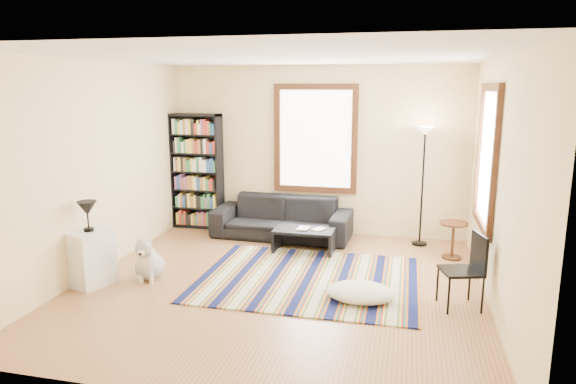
% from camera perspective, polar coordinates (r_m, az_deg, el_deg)
% --- Properties ---
extents(floor, '(5.00, 5.00, 0.10)m').
position_cam_1_polar(floor, '(6.60, -1.02, -10.69)').
color(floor, '#A3754A').
rests_on(floor, ground).
extents(ceiling, '(5.00, 5.00, 0.10)m').
position_cam_1_polar(ceiling, '(6.11, -1.12, 15.31)').
color(ceiling, white).
rests_on(ceiling, floor).
extents(wall_back, '(5.00, 0.10, 2.80)m').
position_cam_1_polar(wall_back, '(8.66, 3.13, 4.64)').
color(wall_back, beige).
rests_on(wall_back, floor).
extents(wall_front, '(5.00, 0.10, 2.80)m').
position_cam_1_polar(wall_front, '(3.84, -10.57, -4.66)').
color(wall_front, beige).
rests_on(wall_front, floor).
extents(wall_left, '(0.10, 5.00, 2.80)m').
position_cam_1_polar(wall_left, '(7.25, -20.99, 2.48)').
color(wall_left, beige).
rests_on(wall_left, floor).
extents(wall_right, '(0.10, 5.00, 2.80)m').
position_cam_1_polar(wall_right, '(6.10, 22.85, 0.70)').
color(wall_right, beige).
rests_on(wall_right, floor).
extents(window_back, '(1.20, 0.06, 1.60)m').
position_cam_1_polar(window_back, '(8.56, 3.05, 5.90)').
color(window_back, white).
rests_on(window_back, wall_back).
extents(window_right, '(0.06, 1.20, 1.60)m').
position_cam_1_polar(window_right, '(6.83, 21.26, 3.63)').
color(window_right, white).
rests_on(window_right, wall_right).
extents(rug, '(2.82, 2.25, 0.02)m').
position_cam_1_polar(rug, '(6.77, 2.24, -9.58)').
color(rug, '#0D1442').
rests_on(rug, floor).
extents(sofa, '(2.29, 0.96, 0.66)m').
position_cam_1_polar(sofa, '(8.48, -0.68, -2.87)').
color(sofa, black).
rests_on(sofa, floor).
extents(bookshelf, '(0.90, 0.30, 2.00)m').
position_cam_1_polar(bookshelf, '(9.10, -10.12, 2.27)').
color(bookshelf, black).
rests_on(bookshelf, floor).
extents(coffee_table, '(1.00, 0.72, 0.36)m').
position_cam_1_polar(coffee_table, '(7.76, 1.80, -5.41)').
color(coffee_table, black).
rests_on(coffee_table, floor).
extents(book_a, '(0.20, 0.25, 0.02)m').
position_cam_1_polar(book_a, '(7.73, 1.08, -4.01)').
color(book_a, beige).
rests_on(book_a, coffee_table).
extents(book_b, '(0.23, 0.25, 0.02)m').
position_cam_1_polar(book_b, '(7.73, 2.97, -4.05)').
color(book_b, beige).
rests_on(book_b, coffee_table).
extents(floor_cushion, '(0.80, 0.60, 0.20)m').
position_cam_1_polar(floor_cushion, '(6.17, 8.05, -10.96)').
color(floor_cushion, silver).
rests_on(floor_cushion, floor).
extents(floor_lamp, '(0.30, 0.30, 1.86)m').
position_cam_1_polar(floor_lamp, '(8.21, 14.70, 0.55)').
color(floor_lamp, black).
rests_on(floor_lamp, floor).
extents(side_table, '(0.43, 0.43, 0.54)m').
position_cam_1_polar(side_table, '(7.83, 17.83, -5.15)').
color(side_table, '#422110').
rests_on(side_table, floor).
extents(folding_chair, '(0.52, 0.50, 0.86)m').
position_cam_1_polar(folding_chair, '(6.13, 18.64, -8.34)').
color(folding_chair, black).
rests_on(folding_chair, floor).
extents(white_cabinet, '(0.51, 0.59, 0.70)m').
position_cam_1_polar(white_cabinet, '(6.94, -21.03, -6.86)').
color(white_cabinet, silver).
rests_on(white_cabinet, floor).
extents(table_lamp, '(0.30, 0.30, 0.38)m').
position_cam_1_polar(table_lamp, '(6.79, -21.37, -2.53)').
color(table_lamp, black).
rests_on(table_lamp, white_cabinet).
extents(dog, '(0.51, 0.64, 0.57)m').
position_cam_1_polar(dog, '(6.93, -15.16, -7.05)').
color(dog, silver).
rests_on(dog, floor).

